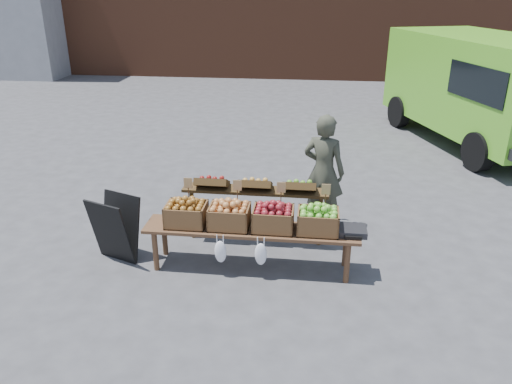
% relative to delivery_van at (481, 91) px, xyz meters
% --- Properties ---
extents(ground, '(80.00, 80.00, 0.00)m').
position_rel_delivery_van_xyz_m(ground, '(-3.31, -5.51, -1.18)').
color(ground, '#424245').
extents(delivery_van, '(3.99, 5.76, 2.36)m').
position_rel_delivery_van_xyz_m(delivery_van, '(0.00, 0.00, 0.00)').
color(delivery_van, '#5AB226').
rests_on(delivery_van, ground).
extents(vendor, '(0.72, 0.59, 1.71)m').
position_rel_delivery_van_xyz_m(vendor, '(-3.45, -4.63, -0.32)').
color(vendor, '#383A2C').
rests_on(vendor, ground).
extents(chalkboard_sign, '(0.67, 0.51, 0.89)m').
position_rel_delivery_van_xyz_m(chalkboard_sign, '(-6.13, -5.99, -0.73)').
color(chalkboard_sign, black).
rests_on(chalkboard_sign, ground).
extents(back_table, '(2.10, 0.44, 1.04)m').
position_rel_delivery_van_xyz_m(back_table, '(-4.38, -5.27, -0.66)').
color(back_table, '#3F2C14').
rests_on(back_table, ground).
extents(display_bench, '(2.70, 0.56, 0.57)m').
position_rel_delivery_van_xyz_m(display_bench, '(-4.34, -5.99, -0.89)').
color(display_bench, '#4F331F').
rests_on(display_bench, ground).
extents(crate_golden_apples, '(0.50, 0.40, 0.28)m').
position_rel_delivery_van_xyz_m(crate_golden_apples, '(-5.17, -5.99, -0.47)').
color(crate_golden_apples, brown).
rests_on(crate_golden_apples, display_bench).
extents(crate_russet_pears, '(0.50, 0.40, 0.28)m').
position_rel_delivery_van_xyz_m(crate_russet_pears, '(-4.62, -5.99, -0.47)').
color(crate_russet_pears, '#AB872E').
rests_on(crate_russet_pears, display_bench).
extents(crate_red_apples, '(0.50, 0.40, 0.28)m').
position_rel_delivery_van_xyz_m(crate_red_apples, '(-4.07, -5.99, -0.47)').
color(crate_red_apples, maroon).
rests_on(crate_red_apples, display_bench).
extents(crate_green_apples, '(0.50, 0.40, 0.28)m').
position_rel_delivery_van_xyz_m(crate_green_apples, '(-3.52, -5.99, -0.47)').
color(crate_green_apples, '#4B992E').
rests_on(crate_green_apples, display_bench).
extents(weighing_scale, '(0.34, 0.30, 0.08)m').
position_rel_delivery_van_xyz_m(weighing_scale, '(-3.09, -5.99, -0.57)').
color(weighing_scale, black).
rests_on(weighing_scale, display_bench).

